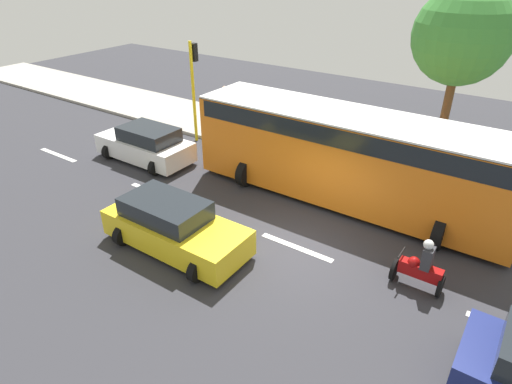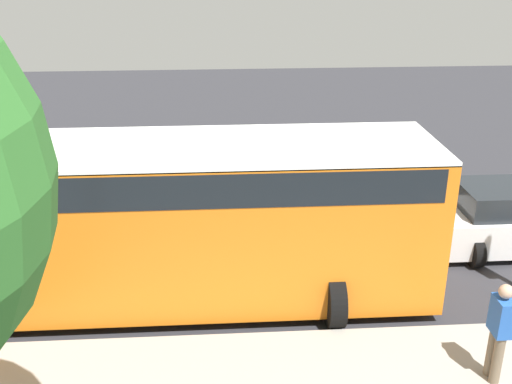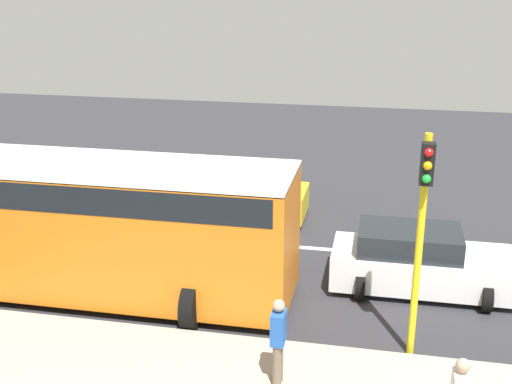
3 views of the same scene
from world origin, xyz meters
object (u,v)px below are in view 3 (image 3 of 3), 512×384
(car_yellow_cab, at_px, (236,194))
(car_white, at_px, (419,261))
(pedestrian_by_tree, at_px, (278,339))
(traffic_light_corner, at_px, (422,218))
(city_bus, at_px, (57,216))
(motorcycle, at_px, (2,207))

(car_yellow_cab, relative_size, car_white, 1.06)
(car_yellow_cab, xyz_separation_m, car_white, (3.87, 5.33, -0.00))
(pedestrian_by_tree, relative_size, traffic_light_corner, 0.38)
(car_white, relative_size, city_bus, 0.38)
(car_white, relative_size, traffic_light_corner, 0.94)
(car_white, distance_m, city_bus, 8.53)
(car_yellow_cab, distance_m, city_bus, 6.36)
(car_white, bearing_deg, city_bus, -78.82)
(motorcycle, bearing_deg, pedestrian_by_tree, 56.25)
(car_yellow_cab, height_order, motorcycle, motorcycle)
(pedestrian_by_tree, xyz_separation_m, traffic_light_corner, (-1.60, 2.38, 1.87))
(car_yellow_cab, distance_m, motorcycle, 6.91)
(car_white, distance_m, motorcycle, 11.96)
(motorcycle, bearing_deg, car_yellow_cab, 109.26)
(car_white, height_order, motorcycle, motorcycle)
(motorcycle, height_order, pedestrian_by_tree, pedestrian_by_tree)
(car_white, bearing_deg, car_yellow_cab, -126.00)
(car_yellow_cab, bearing_deg, motorcycle, -70.74)
(pedestrian_by_tree, bearing_deg, car_yellow_cab, -162.16)
(motorcycle, relative_size, pedestrian_by_tree, 0.91)
(city_bus, xyz_separation_m, motorcycle, (-3.23, -3.56, -1.20))
(pedestrian_by_tree, bearing_deg, car_white, 150.35)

